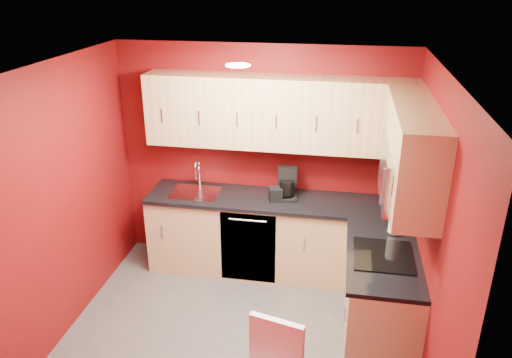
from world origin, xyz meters
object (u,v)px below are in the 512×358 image
(microwave, at_px, (407,177))
(paper_towel, at_px, (396,219))
(napkin_holder, at_px, (275,194))
(sink, at_px, (195,189))
(coffee_maker, at_px, (287,184))

(microwave, distance_m, paper_towel, 0.75)
(napkin_holder, height_order, paper_towel, paper_towel)
(microwave, xyz_separation_m, sink, (-2.09, 1.00, -0.72))
(paper_towel, bearing_deg, sink, 165.15)
(sink, xyz_separation_m, napkin_holder, (0.90, -0.05, 0.04))
(microwave, height_order, sink, microwave)
(microwave, xyz_separation_m, paper_towel, (0.02, 0.44, -0.60))
(coffee_maker, distance_m, napkin_holder, 0.17)
(sink, xyz_separation_m, coffee_maker, (1.02, 0.02, 0.13))
(napkin_holder, relative_size, paper_towel, 0.49)
(sink, height_order, paper_towel, sink)
(napkin_holder, xyz_separation_m, paper_towel, (1.20, -0.50, 0.08))
(microwave, relative_size, sink, 1.46)
(sink, bearing_deg, napkin_holder, -3.44)
(microwave, xyz_separation_m, coffee_maker, (-1.07, 1.02, -0.58))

